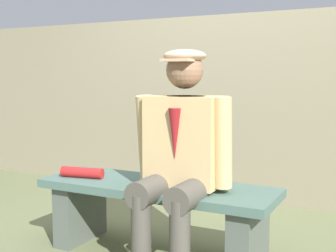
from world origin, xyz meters
name	(u,v)px	position (x,y,z in m)	size (l,w,h in m)	color
bench	(157,207)	(0.00, 0.00, 0.30)	(1.43, 0.48, 0.44)	#476359
seated_man	(181,150)	(-0.19, 0.07, 0.67)	(0.58, 0.64, 1.23)	tan
rolled_magazine	(82,172)	(0.50, 0.07, 0.47)	(0.07, 0.07, 0.28)	#B21E1E
stadium_wall	(239,107)	(0.00, -1.53, 0.80)	(12.00, 0.24, 1.61)	gray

